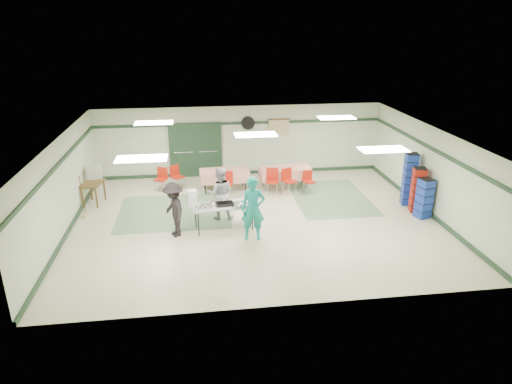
{
  "coord_description": "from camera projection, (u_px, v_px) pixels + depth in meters",
  "views": [
    {
      "loc": [
        -1.69,
        -12.64,
        5.78
      ],
      "look_at": [
        -0.03,
        -0.3,
        1.04
      ],
      "focal_mm": 32.0,
      "sensor_mm": 36.0,
      "label": 1
    }
  ],
  "objects": [
    {
      "name": "volunteer_dark",
      "position": [
        174.0,
        210.0,
        12.72
      ],
      "size": [
        0.92,
        1.17,
        1.59
      ],
      "primitive_type": "imported",
      "rotation": [
        0.0,
        0.0,
        -1.21
      ],
      "color": "black",
      "rests_on": "floor"
    },
    {
      "name": "door_frame",
      "position": [
        196.0,
        150.0,
        17.48
      ],
      "size": [
        2.0,
        0.03,
        2.15
      ],
      "primitive_type": "cube",
      "color": "#1E3723",
      "rests_on": "floor"
    },
    {
      "name": "baseboard_left",
      "position": [
        70.0,
        229.0,
        13.27
      ],
      "size": [
        0.06,
        9.0,
        0.12
      ],
      "primitive_type": "cube",
      "rotation": [
        0.0,
        0.0,
        1.57
      ],
      "color": "#1E3723",
      "rests_on": "floor"
    },
    {
      "name": "serving_table",
      "position": [
        224.0,
        206.0,
        13.15
      ],
      "size": [
        1.89,
        0.96,
        0.76
      ],
      "rotation": [
        0.0,
        0.0,
        0.13
      ],
      "color": "#B0B0AB",
      "rests_on": "floor"
    },
    {
      "name": "crate_stack_blue_b",
      "position": [
        424.0,
        198.0,
        13.95
      ],
      "size": [
        0.47,
        0.47,
        1.26
      ],
      "primitive_type": "cube",
      "rotation": [
        0.0,
        0.0,
        0.25
      ],
      "color": "#1B37A3",
      "rests_on": "floor"
    },
    {
      "name": "chair_c",
      "position": [
        308.0,
        179.0,
        16.09
      ],
      "size": [
        0.43,
        0.43,
        0.78
      ],
      "rotation": [
        0.0,
        0.0,
        0.2
      ],
      "color": "red",
      "rests_on": "floor"
    },
    {
      "name": "sheet_tray_right",
      "position": [
        242.0,
        205.0,
        13.12
      ],
      "size": [
        0.66,
        0.53,
        0.02
      ],
      "primitive_type": "cube",
      "rotation": [
        0.0,
        0.0,
        0.13
      ],
      "color": "silver",
      "rests_on": "serving_table"
    },
    {
      "name": "floor",
      "position": [
        256.0,
        220.0,
        13.98
      ],
      "size": [
        11.0,
        11.0,
        0.0
      ],
      "primitive_type": "plane",
      "color": "beige",
      "rests_on": "ground"
    },
    {
      "name": "sheet_tray_mid",
      "position": [
        220.0,
        203.0,
        13.24
      ],
      "size": [
        0.61,
        0.49,
        0.02
      ],
      "primitive_type": "cube",
      "rotation": [
        0.0,
        0.0,
        0.13
      ],
      "color": "silver",
      "rests_on": "serving_table"
    },
    {
      "name": "wall_front",
      "position": [
        285.0,
        250.0,
        9.33
      ],
      "size": [
        11.0,
        0.0,
        11.0
      ],
      "primitive_type": "plane",
      "rotation": [
        -1.57,
        0.0,
        0.0
      ],
      "color": "beige",
      "rests_on": "floor"
    },
    {
      "name": "trim_back",
      "position": [
        240.0,
        123.0,
        17.38
      ],
      "size": [
        11.0,
        0.06,
        0.1
      ],
      "primitive_type": "cube",
      "color": "#1E3723",
      "rests_on": "wall_back"
    },
    {
      "name": "wall_back",
      "position": [
        240.0,
        141.0,
        17.66
      ],
      "size": [
        11.0,
        0.0,
        11.0
      ],
      "primitive_type": "plane",
      "rotation": [
        1.57,
        0.0,
        0.0
      ],
      "color": "beige",
      "rests_on": "floor"
    },
    {
      "name": "chair_loose_a",
      "position": [
        176.0,
        174.0,
        16.46
      ],
      "size": [
        0.55,
        0.55,
        0.84
      ],
      "rotation": [
        0.0,
        0.0,
        0.66
      ],
      "color": "red",
      "rests_on": "floor"
    },
    {
      "name": "sheet_tray_left",
      "position": [
        203.0,
        207.0,
        12.96
      ],
      "size": [
        0.58,
        0.47,
        0.02
      ],
      "primitive_type": "cube",
      "rotation": [
        0.0,
        0.0,
        0.13
      ],
      "color": "silver",
      "rests_on": "serving_table"
    },
    {
      "name": "ceiling",
      "position": [
        256.0,
        134.0,
        13.01
      ],
      "size": [
        11.0,
        11.0,
        0.0
      ],
      "primitive_type": "plane",
      "rotation": [
        3.14,
        0.0,
        0.0
      ],
      "color": "silver",
      "rests_on": "wall_back"
    },
    {
      "name": "volunteer_grey",
      "position": [
        220.0,
        193.0,
        13.82
      ],
      "size": [
        0.85,
        0.69,
        1.64
      ],
      "primitive_type": "imported",
      "rotation": [
        0.0,
        0.0,
        3.05
      ],
      "color": "gray",
      "rests_on": "floor"
    },
    {
      "name": "chair_d",
      "position": [
        227.0,
        181.0,
        15.72
      ],
      "size": [
        0.49,
        0.49,
        0.88
      ],
      "rotation": [
        0.0,
        0.0,
        -0.24
      ],
      "color": "red",
      "rests_on": "floor"
    },
    {
      "name": "office_printer",
      "position": [
        94.0,
        172.0,
        15.34
      ],
      "size": [
        0.54,
        0.49,
        0.38
      ],
      "primitive_type": "cube",
      "rotation": [
        0.0,
        0.0,
        0.18
      ],
      "color": "#AEAEA9",
      "rests_on": "printer_table"
    },
    {
      "name": "baking_pan",
      "position": [
        225.0,
        204.0,
        13.1
      ],
      "size": [
        0.53,
        0.37,
        0.08
      ],
      "primitive_type": "cube",
      "rotation": [
        0.0,
        0.0,
        0.13
      ],
      "color": "black",
      "rests_on": "serving_table"
    },
    {
      "name": "crate_stack_red",
      "position": [
        418.0,
        190.0,
        14.35
      ],
      "size": [
        0.45,
        0.45,
        1.46
      ],
      "primitive_type": "cube",
      "rotation": [
        0.0,
        0.0,
        -0.23
      ],
      "color": "maroon",
      "rests_on": "floor"
    },
    {
      "name": "chair_a",
      "position": [
        288.0,
        178.0,
        15.98
      ],
      "size": [
        0.55,
        0.55,
        0.89
      ],
      "rotation": [
        0.0,
        0.0,
        0.43
      ],
      "color": "red",
      "rests_on": "floor"
    },
    {
      "name": "wall_fan",
      "position": [
        248.0,
        123.0,
        17.39
      ],
      "size": [
        0.5,
        0.1,
        0.5
      ],
      "primitive_type": "cylinder",
      "rotation": [
        1.57,
        0.0,
        0.0
      ],
      "color": "black",
      "rests_on": "wall_back"
    },
    {
      "name": "foam_box_stack",
      "position": [
        192.0,
        198.0,
        12.98
      ],
      "size": [
        0.29,
        0.27,
        0.48
      ],
      "primitive_type": "cube",
      "rotation": [
        0.0,
        0.0,
        0.13
      ],
      "color": "white",
      "rests_on": "serving_table"
    },
    {
      "name": "chair_b",
      "position": [
        272.0,
        178.0,
        15.91
      ],
      "size": [
        0.5,
        0.5,
        0.92
      ],
      "rotation": [
        0.0,
        0.0,
        -0.2
      ],
      "color": "red",
      "rests_on": "floor"
    },
    {
      "name": "double_door_right",
      "position": [
        208.0,
        150.0,
        17.56
      ],
      "size": [
        0.9,
        0.06,
        2.1
      ],
      "primitive_type": "cube",
      "color": "#999C99",
      "rests_on": "floor"
    },
    {
      "name": "crate_stack_blue_a",
      "position": [
        409.0,
        179.0,
        14.87
      ],
      "size": [
        0.46,
        0.46,
        1.75
      ],
      "primitive_type": "cube",
      "rotation": [
        0.0,
        0.0,
        -0.21
      ],
      "color": "#1B37A3",
      "rests_on": "floor"
    },
    {
      "name": "green_patch_a",
      "position": [
        174.0,
        211.0,
        14.59
      ],
      "size": [
        3.5,
        3.0,
        0.01
      ],
      "primitive_type": "cube",
      "color": "gray",
      "rests_on": "floor"
    },
    {
      "name": "dining_table_a",
      "position": [
        285.0,
        172.0,
        16.5
      ],
      "size": [
        1.83,
        0.88,
        0.77
      ],
      "rotation": [
        0.0,
        0.0,
        0.05
      ],
      "color": "red",
      "rests_on": "floor"
    },
    {
      "name": "double_door_left",
      "position": [
        183.0,
        151.0,
        17.44
      ],
      "size": [
        0.9,
        0.06,
        2.1
      ],
      "primitive_type": "cube",
      "color": "#999C99",
      "rests_on": "floor"
    },
    {
      "name": "broom",
      "position": [
        83.0,
        196.0,
        13.98
      ],
      "size": [
        0.05,
        0.22,
        1.33
      ],
      "primitive_type": "cylinder",
      "rotation": [
        0.14,
        0.0,
        -0.09
      ],
      "color": "brown",
      "rests_on": "floor"
    },
    {
      "name": "wall_right",
      "position": [
        431.0,
        171.0,
        14.18
      ],
      "size": [
        0.0,
        9.0,
        9.0
      ],
      "primitive_type": "plane",
      "rotation": [
        1.57,
        0.0,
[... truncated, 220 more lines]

